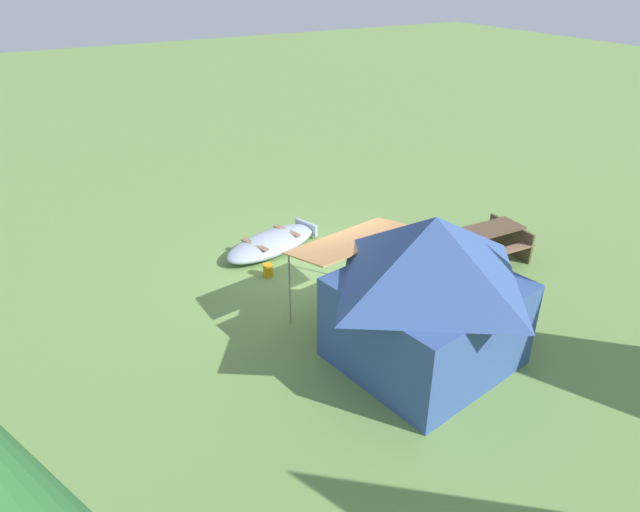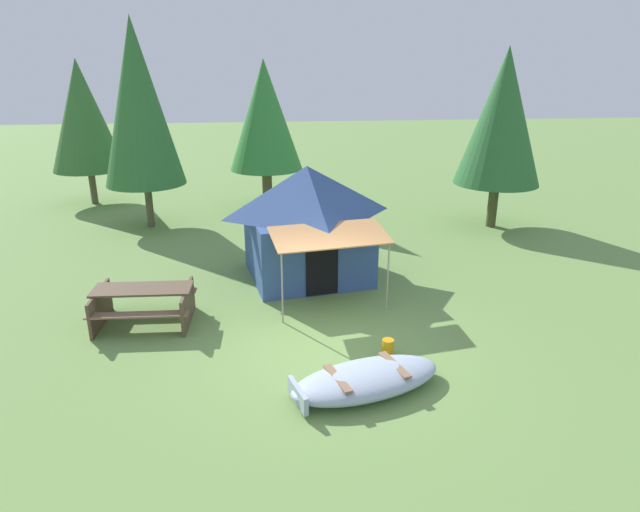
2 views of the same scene
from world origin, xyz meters
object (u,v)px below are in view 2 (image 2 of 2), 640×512
fuel_can (388,347)px  pine_tree_side (265,116)px  beached_rowboat (366,379)px  pine_tree_back_left (138,103)px  pine_tree_far_center (83,116)px  cooler_box (288,286)px  picnic_table (144,301)px  canvas_cabin_tent (307,221)px  pine_tree_back_right (502,117)px

fuel_can → pine_tree_side: (-2.01, 10.94, 3.16)m
beached_rowboat → pine_tree_back_left: bearing=117.4°
pine_tree_back_left → pine_tree_far_center: size_ratio=1.23×
fuel_can → cooler_box: bearing=119.2°
cooler_box → pine_tree_back_left: pine_tree_back_left is taller
cooler_box → fuel_can: (1.70, -3.05, -0.03)m
picnic_table → fuel_can: 5.07m
beached_rowboat → canvas_cabin_tent: 5.35m
canvas_cabin_tent → fuel_can: size_ratio=14.20×
beached_rowboat → fuel_can: 1.28m
beached_rowboat → picnic_table: 5.03m
beached_rowboat → pine_tree_back_right: size_ratio=0.51×
picnic_table → pine_tree_side: 9.93m
pine_tree_side → picnic_table: bearing=-106.6°
pine_tree_back_left → pine_tree_side: 4.36m
picnic_table → pine_tree_back_left: size_ratio=0.32×
beached_rowboat → cooler_box: size_ratio=4.78×
fuel_can → pine_tree_far_center: size_ratio=0.06×
beached_rowboat → pine_tree_far_center: size_ratio=0.55×
pine_tree_back_left → pine_tree_side: bearing=26.8°
canvas_cabin_tent → picnic_table: size_ratio=2.11×
pine_tree_far_center → pine_tree_side: pine_tree_far_center is taller
beached_rowboat → pine_tree_far_center: (-7.91, 13.46, 3.05)m
cooler_box → pine_tree_side: (-0.31, 7.89, 3.13)m
fuel_can → pine_tree_back_right: (5.23, 7.79, 3.34)m
beached_rowboat → canvas_cabin_tent: (-0.50, 5.18, 1.25)m
cooler_box → fuel_can: cooler_box is taller
beached_rowboat → pine_tree_back_right: (5.86, 8.90, 3.28)m
picnic_table → cooler_box: size_ratio=3.41×
cooler_box → pine_tree_back_right: (6.93, 4.74, 3.30)m
pine_tree_back_right → pine_tree_side: bearing=156.5°
picnic_table → fuel_can: bearing=-21.0°
pine_tree_far_center → pine_tree_side: size_ratio=1.00×
beached_rowboat → pine_tree_side: 12.52m
beached_rowboat → canvas_cabin_tent: canvas_cabin_tent is taller
picnic_table → pine_tree_back_right: size_ratio=0.36×
beached_rowboat → picnic_table: size_ratio=1.40×
picnic_table → pine_tree_back_left: (-1.14, 7.18, 3.41)m
pine_tree_back_right → beached_rowboat: bearing=-123.4°
pine_tree_far_center → picnic_table: bearing=-70.1°
canvas_cabin_tent → pine_tree_far_center: (-7.41, 8.28, 1.80)m
fuel_can → pine_tree_back_right: size_ratio=0.05×
canvas_cabin_tent → pine_tree_back_right: pine_tree_back_right is taller
pine_tree_back_right → cooler_box: bearing=-145.6°
canvas_cabin_tent → pine_tree_side: 7.17m
picnic_table → fuel_can: size_ratio=6.72×
pine_tree_far_center → pine_tree_side: bearing=-12.2°
pine_tree_back_left → pine_tree_back_right: (11.10, -1.20, -0.42)m
beached_rowboat → cooler_box: bearing=104.4°
canvas_cabin_tent → pine_tree_far_center: 11.26m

